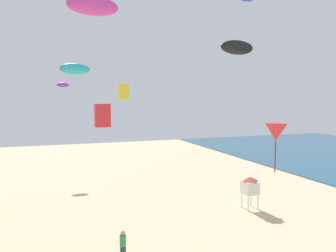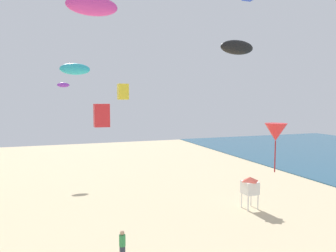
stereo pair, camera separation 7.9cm
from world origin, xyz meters
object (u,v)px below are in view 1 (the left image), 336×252
kite_cyan_parafoil (75,69)px  kite_purple_parafoil (63,85)px  kite_black_parafoil (237,47)px  lifeguard_stand (250,186)px  kite_red_delta (276,132)px  kite_flyer (123,244)px  kite_yellow_box (123,92)px  kite_magenta_parafoil (93,6)px  kite_red_box (102,115)px

kite_cyan_parafoil → kite_purple_parafoil: 13.11m
kite_black_parafoil → lifeguard_stand: bearing=19.5°
kite_black_parafoil → kite_purple_parafoil: bearing=118.5°
lifeguard_stand → kite_purple_parafoil: bearing=141.5°
kite_red_delta → kite_purple_parafoil: size_ratio=2.08×
lifeguard_stand → kite_red_delta: size_ratio=0.81×
kite_flyer → kite_yellow_box: 11.79m
kite_flyer → lifeguard_stand: bearing=-161.8°
kite_red_delta → lifeguard_stand: bearing=75.0°
kite_flyer → kite_cyan_parafoil: kite_cyan_parafoil is taller
kite_flyer → kite_purple_parafoil: size_ratio=1.09×
kite_cyan_parafoil → kite_purple_parafoil: bearing=93.8°
lifeguard_stand → kite_magenta_parafoil: kite_magenta_parafoil is taller
lifeguard_stand → kite_yellow_box: size_ratio=2.07×
kite_black_parafoil → kite_yellow_box: bearing=149.3°
kite_magenta_parafoil → kite_black_parafoil: (10.66, 4.94, -0.33)m
kite_magenta_parafoil → kite_purple_parafoil: size_ratio=1.51×
kite_purple_parafoil → kite_black_parafoil: bearing=-61.5°
kite_yellow_box → kite_red_delta: (8.15, -7.96, -2.72)m
kite_black_parafoil → kite_red_delta: bearing=-78.9°
kite_red_delta → kite_red_box: bearing=-170.2°
lifeguard_stand → kite_red_box: (-12.20, -6.10, 5.98)m
kite_flyer → kite_magenta_parafoil: bearing=35.9°
kite_flyer → kite_magenta_parafoil: (-1.46, -1.20, 11.77)m
kite_yellow_box → kite_purple_parafoil: 17.75m
lifeguard_stand → kite_red_box: 14.89m
lifeguard_stand → kite_cyan_parafoil: kite_cyan_parafoil is taller
lifeguard_stand → kite_red_box: bearing=-134.8°
kite_cyan_parafoil → kite_black_parafoil: 13.84m
kite_yellow_box → kite_red_box: (-2.93, -9.87, -1.42)m
lifeguard_stand → kite_black_parafoil: size_ratio=0.96×
kite_flyer → kite_red_box: kite_red_box is taller
kite_red_delta → kite_purple_parafoil: 28.34m
lifeguard_stand → kite_cyan_parafoil: bearing=166.7°
kite_red_box → kite_black_parafoil: 12.58m
kite_flyer → kite_magenta_parafoil: size_ratio=0.72×
kite_cyan_parafoil → kite_magenta_parafoil: size_ratio=1.12×
kite_black_parafoil → kite_purple_parafoil: 24.63m
kite_yellow_box → kite_black_parafoil: (7.46, -4.42, 3.12)m
kite_yellow_box → kite_purple_parafoil: kite_purple_parafoil is taller
lifeguard_stand → kite_magenta_parafoil: 17.45m
kite_flyer → kite_red_box: bearing=51.7°
kite_yellow_box → kite_red_delta: kite_yellow_box is taller
kite_yellow_box → kite_magenta_parafoil: size_ratio=0.54×
kite_purple_parafoil → kite_magenta_parafoil: bearing=-87.7°
kite_cyan_parafoil → kite_flyer: bearing=-82.4°
kite_red_box → kite_black_parafoil: (10.39, 5.45, 4.54)m
kite_cyan_parafoil → kite_purple_parafoil: kite_cyan_parafoil is taller
kite_magenta_parafoil → kite_red_delta: kite_magenta_parafoil is taller
kite_red_delta → kite_red_box: size_ratio=3.05×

